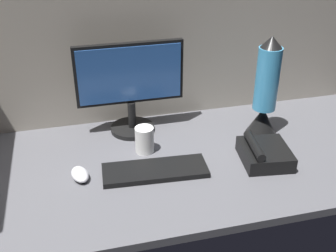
{
  "coord_description": "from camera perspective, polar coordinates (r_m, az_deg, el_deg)",
  "views": [
    {
      "loc": [
        -37.87,
        -126.75,
        86.85
      ],
      "look_at": [
        -5.98,
        0.0,
        14.0
      ],
      "focal_mm": 44.86,
      "sensor_mm": 36.0,
      "label": 1
    }
  ],
  "objects": [
    {
      "name": "ground_plane",
      "position": [
        1.59,
        2.05,
        -4.62
      ],
      "size": [
        180.0,
        80.0,
        3.0
      ],
      "primitive_type": "cube",
      "color": "#515156"
    },
    {
      "name": "cubicle_wall_back",
      "position": [
        1.76,
        -1.17,
        12.64
      ],
      "size": [
        180.0,
        5.0,
        73.94
      ],
      "color": "gray",
      "rests_on": "ground_plane"
    },
    {
      "name": "monitor",
      "position": [
        1.67,
        -5.16,
        5.75
      ],
      "size": [
        42.91,
        18.0,
        37.41
      ],
      "color": "black",
      "rests_on": "ground_plane"
    },
    {
      "name": "keyboard",
      "position": [
        1.49,
        -1.77,
        -6.06
      ],
      "size": [
        37.82,
        15.56,
        2.0
      ],
      "primitive_type": "cube",
      "rotation": [
        0.0,
        0.0,
        -0.07
      ],
      "color": "black",
      "rests_on": "ground_plane"
    },
    {
      "name": "mouse",
      "position": [
        1.49,
        -11.87,
        -6.45
      ],
      "size": [
        7.6,
        10.61,
        3.4
      ],
      "primitive_type": "ellipsoid",
      "rotation": [
        0.0,
        0.0,
        0.23
      ],
      "color": "silver",
      "rests_on": "ground_plane"
    },
    {
      "name": "mug_ceramic_white",
      "position": [
        1.59,
        -3.22,
        -1.88
      ],
      "size": [
        7.08,
        7.08,
        10.27
      ],
      "color": "white",
      "rests_on": "ground_plane"
    },
    {
      "name": "lava_lamp",
      "position": [
        1.7,
        13.08,
        4.13
      ],
      "size": [
        12.57,
        12.57,
        41.13
      ],
      "color": "black",
      "rests_on": "ground_plane"
    },
    {
      "name": "desk_phone",
      "position": [
        1.58,
        12.91,
        -3.66
      ],
      "size": [
        19.32,
        21.04,
        8.8
      ],
      "color": "black",
      "rests_on": "ground_plane"
    }
  ]
}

